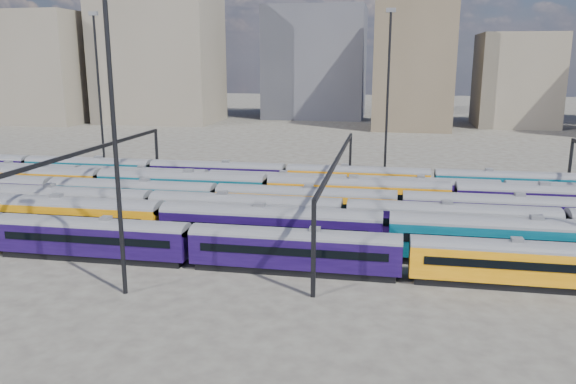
% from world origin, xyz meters
% --- Properties ---
extents(ground, '(500.00, 500.00, 0.00)m').
position_xyz_m(ground, '(0.00, 0.00, 0.00)').
color(ground, '#3E3A35').
rests_on(ground, ground).
extents(rake_0, '(95.43, 2.80, 4.70)m').
position_xyz_m(rake_0, '(-11.56, -15.00, 2.47)').
color(rake_0, black).
rests_on(rake_0, ground).
extents(rake_1, '(154.56, 3.23, 5.45)m').
position_xyz_m(rake_1, '(4.42, -10.00, 2.86)').
color(rake_1, black).
rests_on(rake_1, ground).
extents(rake_2, '(148.16, 3.09, 5.21)m').
position_xyz_m(rake_2, '(0.60, -5.00, 2.74)').
color(rake_2, black).
rests_on(rake_2, ground).
extents(rake_3, '(125.76, 3.07, 5.17)m').
position_xyz_m(rake_3, '(16.91, 0.00, 2.71)').
color(rake_3, black).
rests_on(rake_3, ground).
extents(rake_4, '(154.98, 3.24, 5.46)m').
position_xyz_m(rake_4, '(-10.27, 5.00, 2.87)').
color(rake_4, black).
rests_on(rake_4, ground).
extents(rake_5, '(113.24, 2.76, 4.64)m').
position_xyz_m(rake_5, '(-8.42, 10.00, 2.44)').
color(rake_5, black).
rests_on(rake_5, ground).
extents(rake_6, '(119.75, 2.92, 4.91)m').
position_xyz_m(rake_6, '(-18.69, 15.00, 2.58)').
color(rake_6, black).
rests_on(rake_6, ground).
extents(gantry_1, '(0.35, 40.35, 8.03)m').
position_xyz_m(gantry_1, '(-20.00, 0.00, 6.79)').
color(gantry_1, black).
rests_on(gantry_1, ground).
extents(gantry_2, '(0.35, 40.35, 8.03)m').
position_xyz_m(gantry_2, '(10.00, 0.00, 6.79)').
color(gantry_2, black).
rests_on(gantry_2, ground).
extents(mast_1, '(1.40, 0.50, 25.60)m').
position_xyz_m(mast_1, '(-30.00, 22.00, 13.97)').
color(mast_1, black).
rests_on(mast_1, ground).
extents(mast_2, '(1.40, 0.50, 25.60)m').
position_xyz_m(mast_2, '(-5.00, -22.00, 13.97)').
color(mast_2, black).
rests_on(mast_2, ground).
extents(mast_3, '(1.40, 0.50, 25.60)m').
position_xyz_m(mast_3, '(15.00, 24.00, 13.97)').
color(mast_3, black).
rests_on(mast_3, ground).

